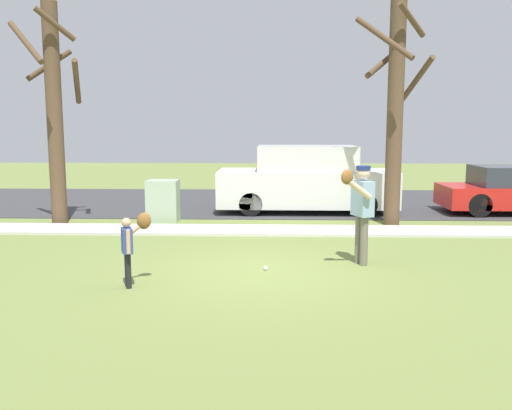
# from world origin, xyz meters

# --- Properties ---
(ground_plane) EXTENTS (48.00, 48.00, 0.00)m
(ground_plane) POSITION_xyz_m (0.00, 3.50, 0.00)
(ground_plane) COLOR olive
(sidewalk_strip) EXTENTS (36.00, 1.20, 0.06)m
(sidewalk_strip) POSITION_xyz_m (0.00, 3.60, 0.03)
(sidewalk_strip) COLOR beige
(sidewalk_strip) RESTS_ON ground
(road_surface) EXTENTS (36.00, 6.80, 0.02)m
(road_surface) POSITION_xyz_m (0.00, 8.60, 0.01)
(road_surface) COLOR #38383A
(road_surface) RESTS_ON ground
(person_adult) EXTENTS (0.65, 0.82, 1.76)m
(person_adult) POSITION_xyz_m (1.79, 0.55, 1.10)
(person_adult) COLOR #6B6656
(person_adult) RESTS_ON ground
(person_child) EXTENTS (0.45, 0.54, 1.12)m
(person_child) POSITION_xyz_m (-1.91, -0.90, 0.72)
(person_child) COLOR black
(person_child) RESTS_ON ground
(baseball) EXTENTS (0.07, 0.07, 0.07)m
(baseball) POSITION_xyz_m (0.13, 0.11, 0.04)
(baseball) COLOR white
(baseball) RESTS_ON ground
(utility_cabinet) EXTENTS (0.79, 0.63, 1.08)m
(utility_cabinet) POSITION_xyz_m (-2.60, 4.87, 0.54)
(utility_cabinet) COLOR #9EB293
(utility_cabinet) RESTS_ON ground
(street_tree_near) EXTENTS (1.85, 1.89, 5.51)m
(street_tree_near) POSITION_xyz_m (3.21, 4.61, 2.92)
(street_tree_near) COLOR brown
(street_tree_near) RESTS_ON ground
(street_tree_far) EXTENTS (1.85, 1.88, 5.44)m
(street_tree_far) POSITION_xyz_m (-5.19, 4.55, 2.89)
(street_tree_far) COLOR brown
(street_tree_far) RESTS_ON ground
(parked_van_white) EXTENTS (5.00, 1.95, 1.88)m
(parked_van_white) POSITION_xyz_m (1.18, 6.59, 0.90)
(parked_van_white) COLOR silver
(parked_van_white) RESTS_ON road_surface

